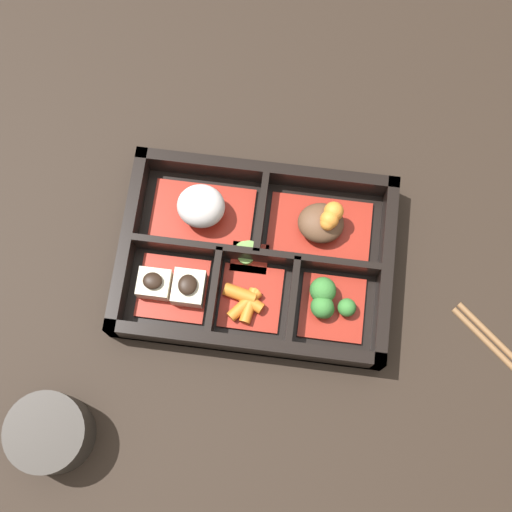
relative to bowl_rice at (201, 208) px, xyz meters
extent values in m
plane|color=black|center=(0.07, -0.05, -0.03)|extent=(3.00, 3.00, 0.00)
cube|color=black|center=(0.07, -0.05, -0.03)|extent=(0.32, 0.23, 0.01)
cube|color=black|center=(0.07, -0.15, -0.01)|extent=(0.32, 0.01, 0.05)
cube|color=black|center=(0.07, 0.06, -0.01)|extent=(0.32, 0.01, 0.05)
cube|color=black|center=(-0.08, -0.05, -0.01)|extent=(0.01, 0.23, 0.05)
cube|color=black|center=(0.22, -0.05, -0.01)|extent=(0.01, 0.23, 0.05)
cube|color=black|center=(0.07, -0.05, -0.01)|extent=(0.29, 0.01, 0.05)
cube|color=black|center=(0.03, -0.10, -0.01)|extent=(0.01, 0.10, 0.05)
cube|color=black|center=(0.12, -0.10, -0.01)|extent=(0.01, 0.10, 0.05)
cube|color=black|center=(0.07, 0.00, -0.01)|extent=(0.01, 0.10, 0.05)
cube|color=maroon|center=(0.00, 0.00, -0.02)|extent=(0.12, 0.08, 0.01)
ellipsoid|color=silver|center=(0.00, 0.00, 0.01)|extent=(0.06, 0.05, 0.05)
cube|color=maroon|center=(0.14, 0.00, -0.02)|extent=(0.12, 0.08, 0.01)
ellipsoid|color=brown|center=(0.14, 0.00, 0.00)|extent=(0.06, 0.05, 0.03)
sphere|color=orange|center=(0.15, 0.00, 0.01)|extent=(0.02, 0.02, 0.02)
sphere|color=orange|center=(0.16, 0.01, 0.02)|extent=(0.02, 0.02, 0.02)
sphere|color=orange|center=(0.15, 0.00, 0.02)|extent=(0.02, 0.02, 0.02)
cube|color=maroon|center=(-0.02, -0.10, -0.02)|extent=(0.08, 0.08, 0.01)
cube|color=beige|center=(-0.04, -0.10, -0.01)|extent=(0.04, 0.03, 0.02)
ellipsoid|color=black|center=(-0.04, -0.10, 0.01)|extent=(0.02, 0.02, 0.01)
cube|color=beige|center=(0.00, -0.10, -0.01)|extent=(0.04, 0.04, 0.02)
ellipsoid|color=black|center=(0.00, -0.10, 0.01)|extent=(0.02, 0.02, 0.01)
cube|color=maroon|center=(0.07, -0.10, -0.02)|extent=(0.07, 0.08, 0.01)
cylinder|color=orange|center=(0.07, -0.11, -0.01)|extent=(0.04, 0.04, 0.01)
cylinder|color=orange|center=(0.07, -0.11, -0.01)|extent=(0.02, 0.04, 0.01)
cylinder|color=orange|center=(0.06, -0.10, -0.01)|extent=(0.04, 0.02, 0.02)
cylinder|color=orange|center=(0.08, -0.10, -0.01)|extent=(0.04, 0.03, 0.01)
cube|color=maroon|center=(0.17, -0.10, -0.02)|extent=(0.07, 0.08, 0.01)
sphere|color=#387A33|center=(0.15, -0.08, 0.00)|extent=(0.03, 0.03, 0.03)
sphere|color=#387A33|center=(0.18, -0.10, -0.01)|extent=(0.02, 0.02, 0.02)
sphere|color=#387A33|center=(0.16, -0.10, 0.00)|extent=(0.03, 0.03, 0.03)
sphere|color=#387A33|center=(0.16, -0.10, -0.01)|extent=(0.02, 0.02, 0.02)
cube|color=maroon|center=(0.06, -0.05, -0.02)|extent=(0.04, 0.04, 0.01)
cylinder|color=#75A84C|center=(0.06, -0.04, -0.01)|extent=(0.02, 0.02, 0.01)
cylinder|color=#75A84C|center=(0.06, -0.04, -0.01)|extent=(0.03, 0.03, 0.01)
cylinder|color=#75A84C|center=(0.07, -0.04, -0.02)|extent=(0.02, 0.02, 0.00)
cylinder|color=#75A84C|center=(0.06, -0.04, -0.02)|extent=(0.02, 0.02, 0.01)
cylinder|color=#2D2823|center=(-0.13, -0.28, 0.00)|extent=(0.09, 0.09, 0.06)
cylinder|color=#597A38|center=(-0.13, -0.28, 0.02)|extent=(0.07, 0.07, 0.01)
camera|label=1|loc=(0.10, -0.28, 0.80)|focal=50.00mm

